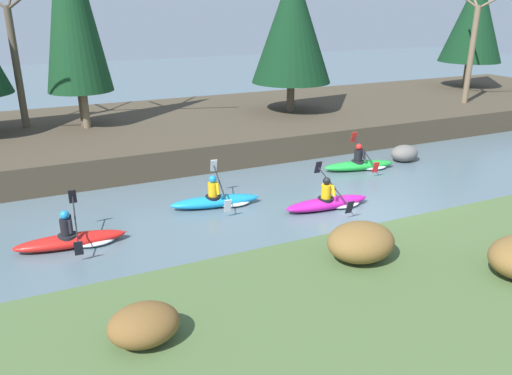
% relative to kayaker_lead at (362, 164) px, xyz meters
% --- Properties ---
extents(ground_plane, '(90.00, 90.00, 0.00)m').
position_rel_kayaker_lead_xyz_m(ground_plane, '(-2.54, -3.39, -0.20)').
color(ground_plane, slate).
extents(riverbank_near, '(44.00, 5.70, 0.88)m').
position_rel_kayaker_lead_xyz_m(riverbank_near, '(-2.54, -8.55, 0.24)').
color(riverbank_near, '#4C6638').
rests_on(riverbank_near, ground).
extents(riverbank_far, '(44.00, 9.89, 1.02)m').
position_rel_kayaker_lead_xyz_m(riverbank_far, '(-2.54, 6.83, 0.31)').
color(riverbank_far, '#473D2D').
rests_on(riverbank_far, ground).
extents(conifer_tree_centre, '(3.63, 3.63, 6.47)m').
position_rel_kayaker_lead_xyz_m(conifer_tree_centre, '(0.28, 6.16, 4.72)').
color(conifer_tree_centre, brown).
rests_on(conifer_tree_centre, riverbank_far).
extents(conifer_tree_mid_right, '(3.56, 3.56, 6.50)m').
position_rel_kayaker_lead_xyz_m(conifer_tree_mid_right, '(13.28, 8.02, 4.82)').
color(conifer_tree_mid_right, brown).
rests_on(conifer_tree_mid_right, riverbank_far).
extents(bare_tree_mid_upstream, '(3.46, 3.42, 6.27)m').
position_rel_kayaker_lead_xyz_m(bare_tree_mid_upstream, '(-11.10, 7.94, 3.77)').
color(bare_tree_mid_upstream, brown).
rests_on(bare_tree_mid_upstream, riverbank_far).
extents(bare_tree_mid_downstream, '(3.90, 3.85, 7.11)m').
position_rel_kayaker_lead_xyz_m(bare_tree_mid_downstream, '(-8.82, 6.78, 4.16)').
color(bare_tree_mid_downstream, '#7A664C').
rests_on(bare_tree_mid_downstream, riverbank_far).
extents(bare_tree_downstream, '(3.45, 3.41, 6.26)m').
position_rel_kayaker_lead_xyz_m(bare_tree_downstream, '(9.42, 4.37, 3.77)').
color(bare_tree_downstream, '#7A664C').
rests_on(bare_tree_downstream, riverbank_far).
extents(shrub_clump_nearest, '(1.12, 0.93, 0.60)m').
position_rel_kayaker_lead_xyz_m(shrub_clump_nearest, '(-9.77, -7.79, 0.98)').
color(shrub_clump_nearest, brown).
rests_on(shrub_clump_nearest, riverbank_near).
extents(shrub_clump_second, '(1.43, 1.19, 0.77)m').
position_rel_kayaker_lead_xyz_m(shrub_clump_second, '(-5.17, -6.99, 1.06)').
color(shrub_clump_second, brown).
rests_on(shrub_clump_second, riverbank_near).
extents(kayaker_lead, '(2.79, 2.06, 1.20)m').
position_rel_kayaker_lead_xyz_m(kayaker_lead, '(0.00, 0.00, 0.00)').
color(kayaker_lead, green).
rests_on(kayaker_lead, ground).
extents(kayaker_middle, '(2.78, 2.07, 1.20)m').
position_rel_kayaker_lead_xyz_m(kayaker_middle, '(-3.07, -2.67, 0.00)').
color(kayaker_middle, '#C61999').
rests_on(kayaker_middle, ground).
extents(kayaker_trailing, '(2.80, 2.07, 1.20)m').
position_rel_kayaker_lead_xyz_m(kayaker_trailing, '(-6.07, -1.13, 0.00)').
color(kayaker_trailing, '#1993D6').
rests_on(kayaker_trailing, ground).
extents(kayaker_far_back, '(2.79, 2.07, 1.20)m').
position_rel_kayaker_lead_xyz_m(kayaker_far_back, '(-10.32, -2.11, 0.00)').
color(kayaker_far_back, red).
rests_on(kayaker_far_back, ground).
extents(boulder_midstream, '(1.12, 0.88, 0.64)m').
position_rel_kayaker_lead_xyz_m(boulder_midstream, '(2.14, 0.19, 0.12)').
color(boulder_midstream, slate).
rests_on(boulder_midstream, ground).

